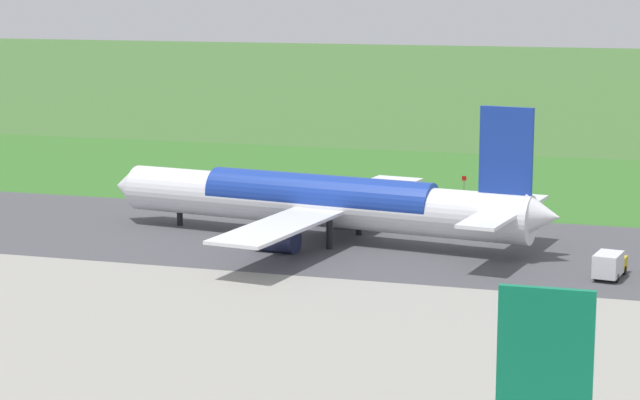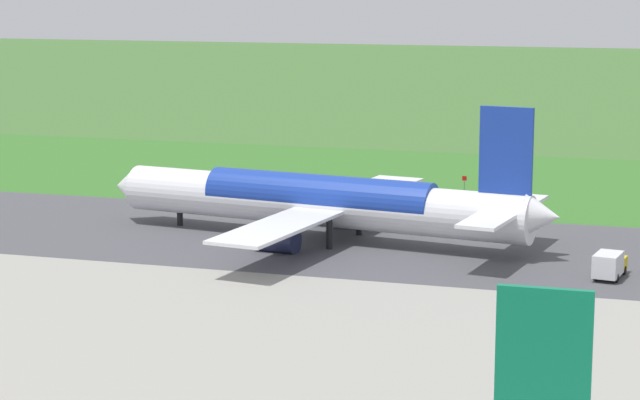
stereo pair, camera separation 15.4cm
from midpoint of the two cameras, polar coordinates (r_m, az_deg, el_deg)
The scene contains 7 objects.
ground_plane at distance 135.51m, azimuth 0.54°, elevation -1.90°, with size 800.00×800.00×0.00m, color #3D662D.
runway_asphalt at distance 135.51m, azimuth 0.54°, elevation -1.89°, with size 600.00×33.73×0.06m, color #47474C.
grass_verge_foreground at distance 166.09m, azimuth 3.70°, elevation 0.36°, with size 600.00×80.00×0.04m, color #346B27.
airliner_main at distance 134.86m, azimuth 0.18°, elevation -0.07°, with size 54.06×44.41×15.88m.
service_truck_baggage at distance 121.39m, azimuth 13.41°, elevation -2.95°, with size 3.11×6.08×2.65m.
no_stopping_sign at distance 162.62m, azimuth 6.78°, elevation 0.70°, with size 0.60×0.10×2.92m.
traffic_cone_orange at distance 162.72m, azimuth 4.24°, elevation 0.23°, with size 0.40×0.40×0.55m, color orange.
Camera 2 is at (-37.68, 126.98, 28.63)m, focal length 68.49 mm.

